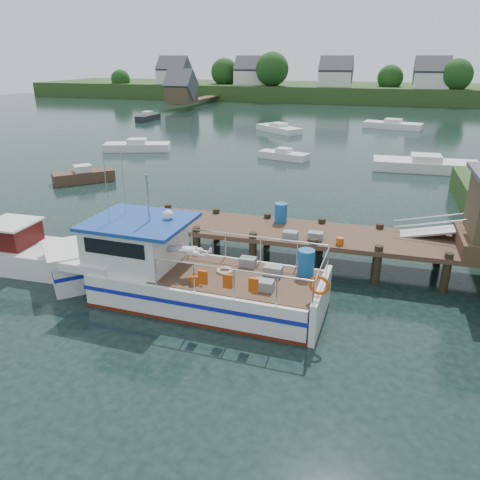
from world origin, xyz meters
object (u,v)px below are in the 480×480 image
(lobster_boat, at_px, (172,273))
(moored_b, at_px, (284,155))
(moored_e, at_px, (148,117))
(moored_d, at_px, (278,129))
(moored_far, at_px, (393,125))
(dock, at_px, (435,224))
(moored_rowboat, at_px, (84,176))
(moored_a, at_px, (137,146))
(moored_c, at_px, (425,165))

(lobster_boat, distance_m, moored_b, 25.72)
(moored_e, bearing_deg, moored_d, -22.61)
(moored_far, bearing_deg, dock, -89.93)
(dock, xyz_separation_m, moored_rowboat, (-22.27, 9.36, -1.79))
(moored_a, distance_m, moored_e, 22.13)
(moored_far, xyz_separation_m, moored_d, (-12.92, -6.73, -0.04))
(moored_a, xyz_separation_m, moored_e, (-9.07, 20.19, 0.05))
(moored_e, bearing_deg, moored_b, -49.17)
(moored_e, bearing_deg, lobster_boat, -70.36)
(moored_d, bearing_deg, dock, -89.36)
(lobster_boat, distance_m, moored_e, 51.79)
(moored_rowboat, bearing_deg, lobster_boat, -61.36)
(moored_c, bearing_deg, moored_e, 156.67)
(moored_d, distance_m, moored_e, 20.09)
(moored_b, relative_size, moored_d, 0.75)
(lobster_boat, relative_size, moored_b, 2.51)
(lobster_boat, relative_size, moored_e, 2.49)
(dock, bearing_deg, lobster_boat, -153.41)
(moored_b, height_order, moored_e, moored_e)
(dock, height_order, moored_a, dock)
(moored_c, distance_m, moored_d, 22.19)
(moored_rowboat, xyz_separation_m, moored_a, (-1.97, 11.69, -0.03))
(moored_rowboat, height_order, moored_e, moored_e)
(moored_far, xyz_separation_m, moored_a, (-23.30, -21.88, -0.02))
(moored_far, bearing_deg, moored_d, -153.68)
(moored_rowboat, distance_m, moored_c, 25.80)
(lobster_boat, height_order, moored_rowboat, lobster_boat)
(moored_b, bearing_deg, moored_d, 84.04)
(moored_c, relative_size, moored_e, 1.72)
(moored_b, height_order, moored_c, moored_c)
(moored_far, distance_m, moored_d, 14.57)
(moored_b, xyz_separation_m, moored_c, (11.45, -1.14, 0.10))
(dock, height_order, lobster_boat, lobster_boat)
(dock, distance_m, moored_b, 23.51)
(moored_rowboat, height_order, moored_far, moored_rowboat)
(dock, relative_size, moored_c, 2.10)
(moored_far, distance_m, moored_e, 32.41)
(dock, distance_m, moored_c, 20.08)
(moored_b, bearing_deg, moored_e, 119.34)
(lobster_boat, bearing_deg, dock, 28.89)
(lobster_boat, distance_m, moored_far, 48.24)
(moored_b, bearing_deg, moored_a, 160.60)
(moored_far, relative_size, moored_e, 1.57)
(moored_far, xyz_separation_m, moored_c, (2.20, -22.97, 0.02))
(dock, relative_size, lobster_boat, 1.45)
(moored_rowboat, relative_size, moored_b, 0.86)
(moored_a, bearing_deg, moored_d, 57.18)
(moored_a, relative_size, moored_d, 1.04)
(moored_a, relative_size, moored_c, 0.81)
(moored_a, distance_m, moored_d, 18.37)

